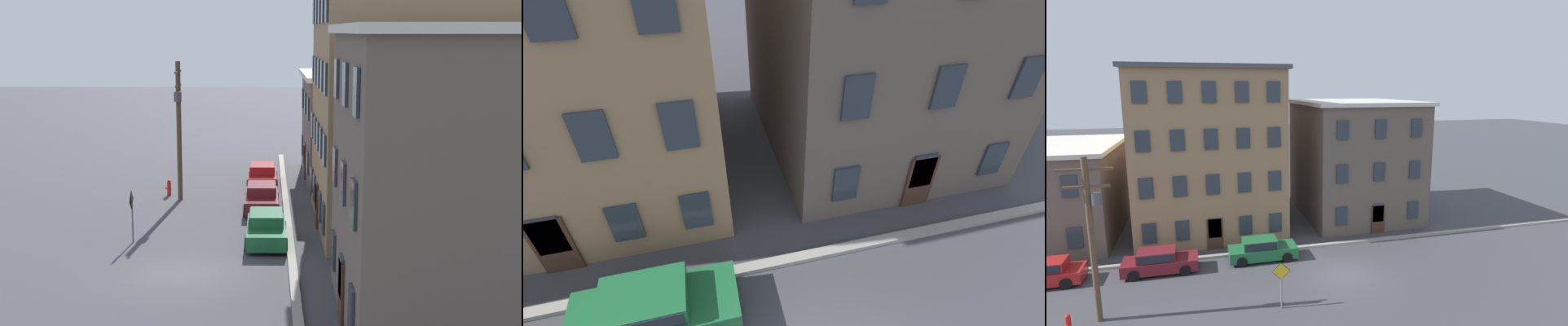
% 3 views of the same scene
% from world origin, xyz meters
% --- Properties ---
extents(kerb_strip, '(56.00, 0.36, 0.16)m').
position_xyz_m(kerb_strip, '(0.00, 4.50, 0.08)').
color(kerb_strip, '#9E998E').
rests_on(kerb_strip, ground_plane).
extents(apartment_midblock, '(11.17, 12.47, 12.68)m').
position_xyz_m(apartment_midblock, '(-7.32, 11.97, 6.35)').
color(apartment_midblock, '#9E7A56').
rests_on(apartment_midblock, ground_plane).
extents(apartment_far, '(9.43, 11.49, 10.00)m').
position_xyz_m(apartment_far, '(4.96, 11.49, 5.02)').
color(apartment_far, '#66564C').
rests_on(apartment_far, ground_plane).
extents(car_green, '(4.40, 1.92, 1.43)m').
position_xyz_m(car_green, '(-4.47, 3.39, 0.75)').
color(car_green, '#1E6638').
rests_on(car_green, ground_plane).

